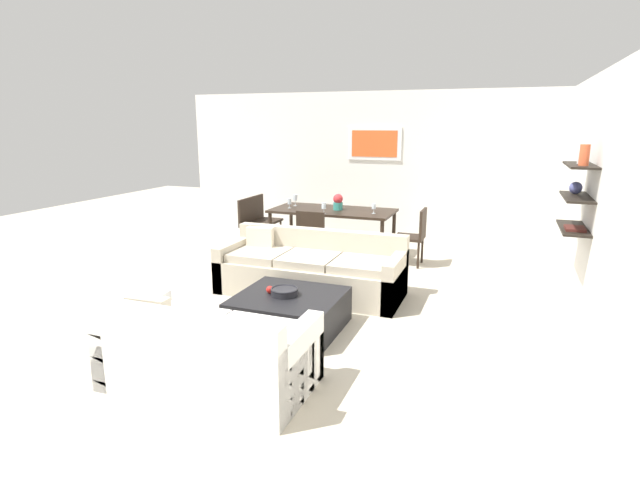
% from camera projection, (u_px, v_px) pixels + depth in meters
% --- Properties ---
extents(ground_plane, '(18.00, 18.00, 0.00)m').
position_uv_depth(ground_plane, '(311.00, 303.00, 6.07)').
color(ground_plane, '#BCB29E').
extents(back_wall_unit, '(8.40, 0.09, 2.70)m').
position_uv_depth(back_wall_unit, '(399.00, 168.00, 8.87)').
color(back_wall_unit, silver).
rests_on(back_wall_unit, ground).
extents(right_wall_shelf_unit, '(0.34, 8.20, 2.70)m').
position_uv_depth(right_wall_shelf_unit, '(596.00, 200.00, 5.27)').
color(right_wall_shelf_unit, silver).
rests_on(right_wall_shelf_unit, ground).
extents(sofa_beige, '(2.35, 0.90, 0.78)m').
position_uv_depth(sofa_beige, '(310.00, 271.00, 6.36)').
color(sofa_beige, '#B2A893').
rests_on(sofa_beige, ground).
extents(loveseat_white, '(1.69, 0.90, 0.78)m').
position_uv_depth(loveseat_white, '(207.00, 353.00, 4.09)').
color(loveseat_white, white).
rests_on(loveseat_white, ground).
extents(coffee_table, '(1.08, 1.01, 0.38)m').
position_uv_depth(coffee_table, '(289.00, 312.00, 5.26)').
color(coffee_table, black).
rests_on(coffee_table, ground).
extents(decorative_bowl, '(0.29, 0.29, 0.08)m').
position_uv_depth(decorative_bowl, '(284.00, 291.00, 5.21)').
color(decorative_bowl, black).
rests_on(decorative_bowl, coffee_table).
extents(apple_on_coffee_table, '(0.08, 0.08, 0.08)m').
position_uv_depth(apple_on_coffee_table, '(270.00, 290.00, 5.27)').
color(apple_on_coffee_table, red).
rests_on(apple_on_coffee_table, coffee_table).
extents(dining_table, '(2.01, 0.97, 0.75)m').
position_uv_depth(dining_table, '(333.00, 213.00, 8.22)').
color(dining_table, black).
rests_on(dining_table, ground).
extents(dining_chair_right_near, '(0.44, 0.44, 0.88)m').
position_uv_depth(dining_chair_right_near, '(415.00, 233.00, 7.58)').
color(dining_chair_right_near, black).
rests_on(dining_chair_right_near, ground).
extents(dining_chair_left_near, '(0.44, 0.44, 0.88)m').
position_uv_depth(dining_chair_left_near, '(251.00, 221.00, 8.55)').
color(dining_chair_left_near, black).
rests_on(dining_chair_left_near, ground).
extents(dining_chair_left_far, '(0.44, 0.44, 0.88)m').
position_uv_depth(dining_chair_left_far, '(263.00, 216.00, 8.95)').
color(dining_chair_left_far, black).
rests_on(dining_chair_left_far, ground).
extents(dining_chair_foot, '(0.44, 0.44, 0.88)m').
position_uv_depth(dining_chair_foot, '(313.00, 235.00, 7.45)').
color(dining_chair_foot, black).
rests_on(dining_chair_foot, ground).
extents(wine_glass_foot, '(0.07, 0.07, 0.18)m').
position_uv_depth(wine_glass_foot, '(324.00, 206.00, 7.79)').
color(wine_glass_foot, silver).
rests_on(wine_glass_foot, dining_table).
extents(wine_glass_left_near, '(0.06, 0.06, 0.16)m').
position_uv_depth(wine_glass_left_near, '(289.00, 202.00, 8.32)').
color(wine_glass_left_near, silver).
rests_on(wine_glass_left_near, dining_table).
extents(wine_glass_left_far, '(0.08, 0.08, 0.19)m').
position_uv_depth(wine_glass_left_far, '(295.00, 198.00, 8.54)').
color(wine_glass_left_far, silver).
rests_on(wine_glass_left_far, dining_table).
extents(wine_glass_right_near, '(0.07, 0.07, 0.16)m').
position_uv_depth(wine_glass_right_near, '(374.00, 207.00, 7.82)').
color(wine_glass_right_near, silver).
rests_on(wine_glass_right_near, dining_table).
extents(centerpiece_vase, '(0.16, 0.16, 0.26)m').
position_uv_depth(centerpiece_vase, '(338.00, 202.00, 8.14)').
color(centerpiece_vase, teal).
rests_on(centerpiece_vase, dining_table).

